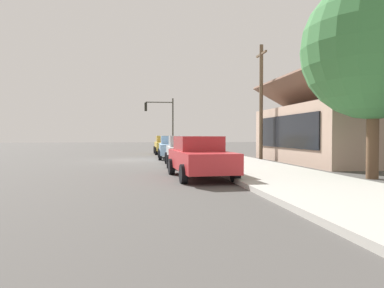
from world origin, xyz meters
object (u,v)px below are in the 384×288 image
at_px(car_mustard, 166,145).
at_px(shade_tree, 374,49).
at_px(fire_hydrant_red, 200,153).
at_px(car_skyblue, 173,147).
at_px(car_cherry, 200,156).
at_px(utility_pole_wooden, 261,100).
at_px(car_silver, 185,150).
at_px(traffic_light_main, 162,116).

relative_size(car_mustard, shade_tree, 0.58).
distance_m(shade_tree, fire_hydrant_red, 12.29).
relative_size(car_skyblue, car_cherry, 1.02).
distance_m(car_skyblue, car_cherry, 11.40).
bearing_deg(fire_hydrant_red, utility_pole_wooden, 86.70).
height_order(car_skyblue, shade_tree, shade_tree).
bearing_deg(car_cherry, car_skyblue, 176.97).
relative_size(car_cherry, shade_tree, 0.63).
bearing_deg(shade_tree, car_mustard, -161.50).
relative_size(car_cherry, fire_hydrant_red, 6.69).
bearing_deg(car_silver, utility_pole_wooden, 123.40).
height_order(shade_tree, fire_hydrant_red, shade_tree).
relative_size(traffic_light_main, fire_hydrant_red, 7.32).
bearing_deg(utility_pole_wooden, car_mustard, -147.11).
distance_m(car_mustard, fire_hydrant_red, 8.55).
xyz_separation_m(car_silver, utility_pole_wooden, (-3.29, 5.45, 3.11)).
xyz_separation_m(car_cherry, traffic_light_main, (-21.11, -0.07, 2.68)).
bearing_deg(car_mustard, car_silver, 0.74).
bearing_deg(car_cherry, traffic_light_main, 177.34).
distance_m(car_silver, car_cherry, 5.63).
bearing_deg(fire_hydrant_red, car_mustard, -169.35).
height_order(car_cherry, fire_hydrant_red, car_cherry).
height_order(car_silver, traffic_light_main, traffic_light_main).
height_order(car_cherry, shade_tree, shade_tree).
height_order(car_skyblue, car_silver, same).
height_order(car_mustard, shade_tree, shade_tree).
bearing_deg(traffic_light_main, car_silver, 0.76).
height_order(car_mustard, car_silver, same).
bearing_deg(car_skyblue, fire_hydrant_red, 36.93).
bearing_deg(car_skyblue, car_mustard, -177.38).
distance_m(car_silver, shade_tree, 10.14).
xyz_separation_m(car_skyblue, fire_hydrant_red, (2.25, 1.55, -0.32)).
bearing_deg(car_cherry, utility_pole_wooden, 145.07).
xyz_separation_m(car_cherry, fire_hydrant_red, (-9.15, 1.59, -0.32)).
relative_size(car_mustard, car_silver, 0.94).
distance_m(car_silver, utility_pole_wooden, 7.09).
relative_size(shade_tree, fire_hydrant_red, 10.57).
distance_m(traffic_light_main, utility_pole_wooden, 13.45).
xyz_separation_m(car_mustard, fire_hydrant_red, (8.39, 1.58, -0.32)).
bearing_deg(car_silver, car_skyblue, -176.71).
distance_m(utility_pole_wooden, fire_hydrant_red, 5.28).
distance_m(car_skyblue, car_silver, 5.78).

